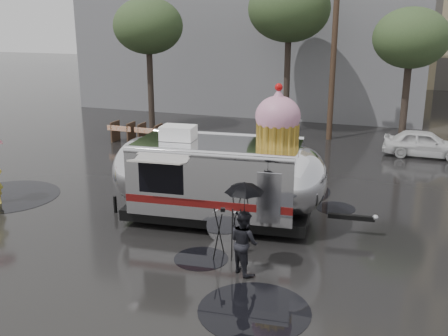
% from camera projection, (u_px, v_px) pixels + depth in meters
% --- Properties ---
extents(ground, '(120.00, 120.00, 0.00)m').
position_uv_depth(ground, '(163.00, 239.00, 14.79)').
color(ground, black).
rests_on(ground, ground).
extents(puddles, '(13.39, 11.01, 0.01)m').
position_uv_depth(puddles, '(178.00, 209.00, 17.07)').
color(puddles, black).
rests_on(puddles, ground).
extents(grey_building, '(22.00, 12.00, 13.00)m').
position_uv_depth(grey_building, '(261.00, 8.00, 35.93)').
color(grey_building, slate).
rests_on(grey_building, ground).
extents(utility_pole, '(1.60, 0.28, 9.00)m').
position_uv_depth(utility_pole, '(334.00, 46.00, 25.33)').
color(utility_pole, '#473323').
rests_on(utility_pole, ground).
extents(tree_left, '(3.64, 3.64, 6.95)m').
position_uv_depth(tree_left, '(148.00, 27.00, 27.25)').
color(tree_left, '#382D26').
rests_on(tree_left, ground).
extents(tree_mid, '(4.20, 4.20, 8.03)m').
position_uv_depth(tree_mid, '(289.00, 9.00, 26.55)').
color(tree_mid, '#382D26').
rests_on(tree_mid, ground).
extents(tree_right, '(3.36, 3.36, 6.42)m').
position_uv_depth(tree_right, '(411.00, 39.00, 23.17)').
color(tree_right, '#382D26').
rests_on(tree_right, ground).
extents(barricade_row, '(4.30, 0.80, 1.00)m').
position_uv_depth(barricade_row, '(150.00, 134.00, 25.44)').
color(barricade_row, '#473323').
rests_on(barricade_row, ground).
extents(airstream_trailer, '(8.11, 3.56, 4.38)m').
position_uv_depth(airstream_trailer, '(221.00, 175.00, 15.53)').
color(airstream_trailer, silver).
rests_on(airstream_trailer, ground).
extents(person_right, '(0.87, 0.81, 1.60)m').
position_uv_depth(person_right, '(244.00, 242.00, 12.69)').
color(person_right, black).
rests_on(person_right, ground).
extents(umbrella_black, '(1.15, 1.15, 2.34)m').
position_uv_depth(umbrella_black, '(244.00, 198.00, 12.37)').
color(umbrella_black, black).
rests_on(umbrella_black, ground).
extents(tripod, '(0.56, 0.56, 1.40)m').
position_uv_depth(tripod, '(223.00, 229.00, 13.43)').
color(tripod, black).
rests_on(tripod, ground).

